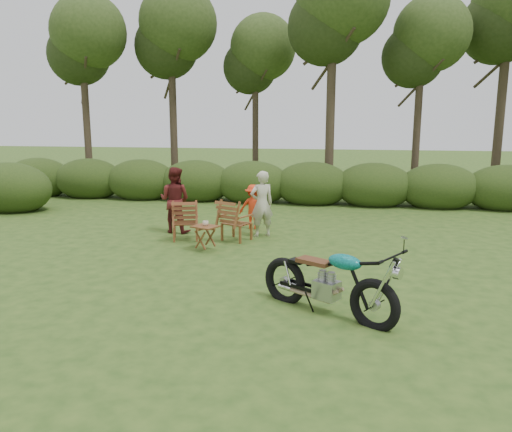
% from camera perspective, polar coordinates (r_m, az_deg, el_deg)
% --- Properties ---
extents(ground, '(80.00, 80.00, 0.00)m').
position_cam_1_polar(ground, '(8.04, 1.76, -9.05)').
color(ground, '#284717').
rests_on(ground, ground).
extents(tree_line, '(22.52, 11.62, 8.14)m').
position_cam_1_polar(tree_line, '(17.25, 8.56, 14.38)').
color(tree_line, '#35261D').
rests_on(tree_line, ground).
extents(motorcycle, '(2.26, 1.81, 1.23)m').
position_cam_1_polar(motorcycle, '(7.43, 7.99, -10.87)').
color(motorcycle, '#0EBBB6').
rests_on(motorcycle, ground).
extents(lawn_chair_right, '(0.87, 0.87, 0.95)m').
position_cam_1_polar(lawn_chair_right, '(11.57, -2.21, -2.78)').
color(lawn_chair_right, brown).
rests_on(lawn_chair_right, ground).
extents(lawn_chair_left, '(0.82, 0.82, 0.95)m').
position_cam_1_polar(lawn_chair_left, '(11.73, -8.03, -2.70)').
color(lawn_chair_left, brown).
rests_on(lawn_chair_left, ground).
extents(side_table, '(0.66, 0.61, 0.54)m').
position_cam_1_polar(side_table, '(10.66, -5.81, -2.54)').
color(side_table, '#5C3217').
rests_on(side_table, ground).
extents(cup, '(0.16, 0.16, 0.10)m').
position_cam_1_polar(cup, '(10.63, -5.79, -0.82)').
color(cup, beige).
rests_on(cup, side_table).
extents(adult_a, '(0.68, 0.61, 1.57)m').
position_cam_1_polar(adult_a, '(11.96, 0.65, -2.32)').
color(adult_a, beige).
rests_on(adult_a, ground).
extents(adult_b, '(0.86, 0.71, 1.62)m').
position_cam_1_polar(adult_b, '(12.55, -9.15, -1.83)').
color(adult_b, '#581A19').
rests_on(adult_b, ground).
extents(child, '(0.75, 0.45, 1.13)m').
position_cam_1_polar(child, '(12.78, -0.33, -1.45)').
color(child, red).
rests_on(child, ground).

